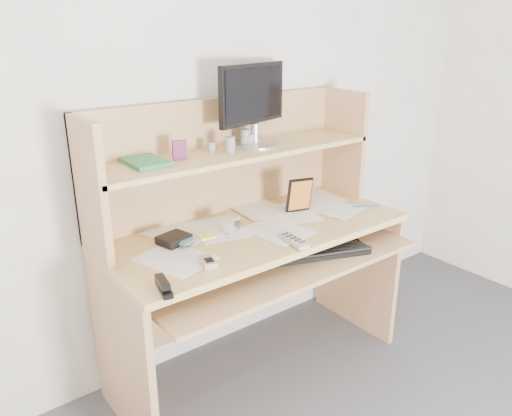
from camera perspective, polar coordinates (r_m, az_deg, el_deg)
back_wall at (r=2.37m, az=-4.57°, el=11.33°), size 3.60×0.04×2.50m
desk at (r=2.33m, az=-0.98°, el=-3.00°), size 1.40×0.70×1.30m
paper_clutter at (r=2.25m, az=0.24°, el=-2.27°), size 1.32×0.54×0.01m
keyboard at (r=2.25m, az=7.37°, el=-4.83°), size 0.46×0.29×0.03m
tv_remote at (r=2.10m, az=4.30°, el=-3.70°), size 0.08×0.18×0.02m
flip_phone at (r=1.91m, az=-5.56°, el=-6.05°), size 0.07×0.10×0.02m
stapler at (r=1.75m, az=-10.48°, el=-8.62°), size 0.06×0.13×0.04m
wallet at (r=2.11m, az=-9.38°, el=-3.50°), size 0.14×0.13×0.03m
sticky_note_pad at (r=2.17m, az=-5.77°, el=-3.21°), size 0.08×0.08×0.01m
digital_camera at (r=2.21m, az=-2.80°, el=-1.85°), size 0.09×0.07×0.05m
game_case at (r=2.41m, az=4.97°, el=1.49°), size 0.12×0.05×0.17m
blue_pen at (r=2.55m, az=12.44°, el=0.21°), size 0.12×0.08×0.01m
card_box at (r=2.11m, az=-8.73°, el=6.55°), size 0.06×0.03×0.08m
shelf_book at (r=2.07m, az=-12.50°, el=5.14°), size 0.14×0.20×0.02m
chip_stack_a at (r=2.34m, az=-0.66°, el=7.79°), size 0.05×0.05×0.06m
chip_stack_b at (r=2.20m, az=-2.98°, el=7.21°), size 0.05×0.05×0.07m
chip_stack_c at (r=2.22m, az=-5.08°, el=6.90°), size 0.04×0.04×0.05m
chip_stack_d at (r=2.33m, az=-1.23°, el=8.02°), size 0.06×0.06×0.08m
monitor at (r=2.32m, az=-0.33°, el=11.95°), size 0.42×0.21×0.37m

